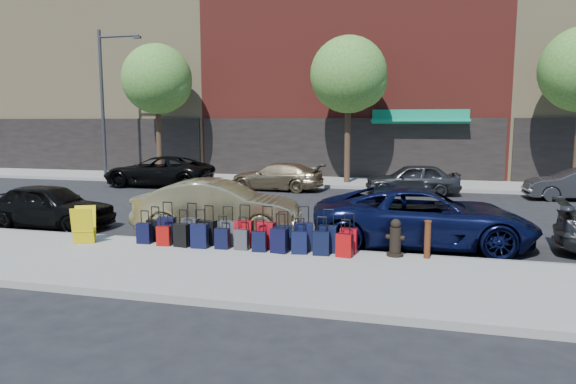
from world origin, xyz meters
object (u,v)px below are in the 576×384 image
(car_far_0, at_px, (158,171))
(streetlight, at_px, (105,95))
(car_near_1, at_px, (219,207))
(car_far_1, at_px, (276,177))
(car_far_2, at_px, (412,179))
(car_near_0, at_px, (49,206))
(fire_hydrant, at_px, (395,239))
(tree_left, at_px, (159,81))
(suitcase_front_5, at_px, (244,234))
(bollard, at_px, (427,239))
(tree_center, at_px, (351,77))
(display_rack, at_px, (84,225))
(car_near_2, at_px, (423,217))

(car_far_0, bearing_deg, streetlight, -119.46)
(car_near_1, xyz_separation_m, car_far_1, (-1.00, 9.60, -0.13))
(car_far_1, height_order, car_far_2, car_far_2)
(streetlight, distance_m, car_near_0, 14.18)
(car_near_1, bearing_deg, fire_hydrant, -117.82)
(tree_left, relative_size, streetlight, 0.91)
(streetlight, xyz_separation_m, car_near_1, (11.35, -11.69, -3.89))
(car_near_1, relative_size, car_far_2, 1.15)
(suitcase_front_5, relative_size, car_near_1, 0.22)
(streetlight, bearing_deg, car_near_0, -63.53)
(tree_left, relative_size, bollard, 8.50)
(car_far_0, distance_m, car_far_2, 12.30)
(car_far_2, bearing_deg, tree_center, -139.64)
(car_near_1, bearing_deg, tree_left, 26.37)
(bollard, xyz_separation_m, display_rack, (-8.36, -0.65, 0.01))
(suitcase_front_5, xyz_separation_m, fire_hydrant, (3.62, 0.04, 0.07))
(car_far_1, relative_size, car_far_2, 1.09)
(display_rack, height_order, car_near_1, car_near_1)
(display_rack, distance_m, car_near_2, 8.60)
(suitcase_front_5, bearing_deg, car_far_1, 100.74)
(tree_left, bearing_deg, car_near_1, -55.85)
(tree_center, xyz_separation_m, bollard, (3.66, -14.27, -4.82))
(car_near_2, height_order, car_far_0, car_near_2)
(bollard, relative_size, car_near_1, 0.18)
(tree_center, bearing_deg, display_rack, -107.48)
(fire_hydrant, bearing_deg, display_rack, -163.60)
(car_near_1, distance_m, car_near_2, 5.66)
(car_near_2, bearing_deg, tree_left, 42.46)
(bollard, distance_m, car_near_0, 11.13)
(suitcase_front_5, distance_m, display_rack, 4.09)
(car_far_1, bearing_deg, car_near_2, 39.18)
(car_near_0, relative_size, car_far_0, 0.73)
(car_near_0, height_order, car_far_2, car_far_2)
(tree_center, height_order, streetlight, streetlight)
(suitcase_front_5, height_order, car_far_0, car_far_0)
(tree_center, relative_size, car_near_2, 1.31)
(bollard, bearing_deg, car_near_0, 172.85)
(bollard, height_order, car_far_2, car_far_2)
(bollard, xyz_separation_m, car_near_1, (-5.76, 1.87, 0.18))
(car_near_0, bearing_deg, tree_center, -28.85)
(tree_left, distance_m, bollard, 20.68)
(car_near_0, distance_m, car_near_2, 10.95)
(car_far_1, bearing_deg, display_rack, -2.73)
(tree_left, distance_m, car_near_1, 15.68)
(suitcase_front_5, bearing_deg, car_near_2, 21.18)
(suitcase_front_5, bearing_deg, display_rack, -172.22)
(tree_left, relative_size, car_near_2, 1.31)
(tree_center, relative_size, car_near_0, 1.84)
(fire_hydrant, distance_m, car_far_1, 12.94)
(tree_left, relative_size, car_near_1, 1.56)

